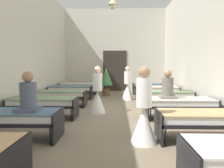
{
  "coord_description": "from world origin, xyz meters",
  "views": [
    {
      "loc": [
        0.2,
        -7.11,
        1.47
      ],
      "look_at": [
        0.0,
        0.01,
        0.9
      ],
      "focal_mm": 35.52,
      "sensor_mm": 36.0,
      "label": 1
    }
  ],
  "objects_px": {
    "bed_left_row_3": "(60,94)",
    "bed_right_row_3": "(166,95)",
    "bed_left_row_5": "(78,86)",
    "nurse_mid_aisle": "(144,116)",
    "bed_left_row_2": "(43,103)",
    "patient_seated_primary": "(28,97)",
    "potted_plant": "(106,78)",
    "bed_left_row_1": "(13,117)",
    "nurse_near_aisle": "(97,96)",
    "nurse_far_aisle": "(128,88)",
    "bed_right_row_1": "(206,119)",
    "bed_right_row_4": "(157,89)",
    "bed_right_row_2": "(180,103)",
    "bed_right_row_5": "(151,86)",
    "bed_left_row_4": "(71,89)",
    "patient_seated_secondary": "(168,88)"
  },
  "relations": [
    {
      "from": "bed_left_row_3",
      "to": "bed_left_row_4",
      "type": "distance_m",
      "value": 1.84
    },
    {
      "from": "bed_left_row_4",
      "to": "patient_seated_secondary",
      "type": "distance_m",
      "value": 5.09
    },
    {
      "from": "bed_right_row_1",
      "to": "bed_left_row_5",
      "type": "relative_size",
      "value": 1.0
    },
    {
      "from": "bed_left_row_2",
      "to": "bed_left_row_4",
      "type": "relative_size",
      "value": 1.0
    },
    {
      "from": "bed_right_row_5",
      "to": "patient_seated_secondary",
      "type": "height_order",
      "value": "patient_seated_secondary"
    },
    {
      "from": "bed_left_row_5",
      "to": "nurse_far_aisle",
      "type": "xyz_separation_m",
      "value": [
        2.55,
        -2.02,
        0.09
      ]
    },
    {
      "from": "bed_right_row_1",
      "to": "bed_left_row_2",
      "type": "distance_m",
      "value": 4.28
    },
    {
      "from": "nurse_near_aisle",
      "to": "bed_left_row_5",
      "type": "bearing_deg",
      "value": -55.53
    },
    {
      "from": "bed_left_row_2",
      "to": "patient_seated_primary",
      "type": "relative_size",
      "value": 2.37
    },
    {
      "from": "bed_left_row_3",
      "to": "nurse_near_aisle",
      "type": "xyz_separation_m",
      "value": [
        1.48,
        -1.14,
        0.09
      ]
    },
    {
      "from": "bed_right_row_2",
      "to": "bed_right_row_5",
      "type": "distance_m",
      "value": 5.51
    },
    {
      "from": "bed_right_row_2",
      "to": "nurse_near_aisle",
      "type": "height_order",
      "value": "nurse_near_aisle"
    },
    {
      "from": "bed_left_row_2",
      "to": "patient_seated_primary",
      "type": "xyz_separation_m",
      "value": [
        0.35,
        -1.88,
        0.43
      ]
    },
    {
      "from": "bed_left_row_1",
      "to": "bed_right_row_3",
      "type": "relative_size",
      "value": 1.0
    },
    {
      "from": "bed_left_row_1",
      "to": "bed_right_row_2",
      "type": "height_order",
      "value": "same"
    },
    {
      "from": "bed_left_row_5",
      "to": "nurse_far_aisle",
      "type": "bearing_deg",
      "value": -38.37
    },
    {
      "from": "bed_left_row_3",
      "to": "patient_seated_primary",
      "type": "height_order",
      "value": "patient_seated_primary"
    },
    {
      "from": "bed_left_row_4",
      "to": "patient_seated_secondary",
      "type": "relative_size",
      "value": 2.37
    },
    {
      "from": "bed_right_row_2",
      "to": "nurse_near_aisle",
      "type": "bearing_deg",
      "value": 163.62
    },
    {
      "from": "bed_right_row_1",
      "to": "potted_plant",
      "type": "distance_m",
      "value": 7.04
    },
    {
      "from": "bed_right_row_4",
      "to": "nurse_mid_aisle",
      "type": "distance_m",
      "value": 5.85
    },
    {
      "from": "bed_left_row_1",
      "to": "bed_right_row_1",
      "type": "relative_size",
      "value": 1.0
    },
    {
      "from": "bed_left_row_2",
      "to": "nurse_near_aisle",
      "type": "relative_size",
      "value": 1.28
    },
    {
      "from": "bed_right_row_2",
      "to": "bed_left_row_5",
      "type": "relative_size",
      "value": 1.0
    },
    {
      "from": "bed_right_row_5",
      "to": "nurse_near_aisle",
      "type": "relative_size",
      "value": 1.28
    },
    {
      "from": "bed_left_row_2",
      "to": "bed_right_row_4",
      "type": "height_order",
      "value": "same"
    },
    {
      "from": "bed_left_row_1",
      "to": "nurse_mid_aisle",
      "type": "height_order",
      "value": "nurse_mid_aisle"
    },
    {
      "from": "bed_left_row_4",
      "to": "bed_right_row_4",
      "type": "xyz_separation_m",
      "value": [
        3.87,
        0.0,
        0.0
      ]
    },
    {
      "from": "bed_left_row_2",
      "to": "nurse_far_aisle",
      "type": "distance_m",
      "value": 4.32
    },
    {
      "from": "bed_right_row_4",
      "to": "patient_seated_secondary",
      "type": "distance_m",
      "value": 3.7
    },
    {
      "from": "bed_left_row_5",
      "to": "patient_seated_secondary",
      "type": "height_order",
      "value": "patient_seated_secondary"
    },
    {
      "from": "nurse_far_aisle",
      "to": "bed_left_row_3",
      "type": "bearing_deg",
      "value": 120.87
    },
    {
      "from": "bed_right_row_5",
      "to": "nurse_mid_aisle",
      "type": "xyz_separation_m",
      "value": [
        -1.25,
        -7.55,
        0.09
      ]
    },
    {
      "from": "patient_seated_secondary",
      "to": "bed_left_row_4",
      "type": "bearing_deg",
      "value": 133.88
    },
    {
      "from": "bed_left_row_5",
      "to": "nurse_mid_aisle",
      "type": "height_order",
      "value": "nurse_mid_aisle"
    },
    {
      "from": "bed_left_row_5",
      "to": "bed_right_row_5",
      "type": "bearing_deg",
      "value": 0.0
    },
    {
      "from": "bed_left_row_5",
      "to": "potted_plant",
      "type": "height_order",
      "value": "potted_plant"
    },
    {
      "from": "bed_left_row_3",
      "to": "bed_right_row_3",
      "type": "relative_size",
      "value": 1.0
    },
    {
      "from": "bed_left_row_2",
      "to": "patient_seated_secondary",
      "type": "xyz_separation_m",
      "value": [
        3.52,
        0.02,
        0.43
      ]
    },
    {
      "from": "bed_left_row_2",
      "to": "bed_left_row_5",
      "type": "bearing_deg",
      "value": 90.0
    },
    {
      "from": "patient_seated_primary",
      "to": "patient_seated_secondary",
      "type": "xyz_separation_m",
      "value": [
        3.17,
        1.9,
        0.0
      ]
    },
    {
      "from": "bed_right_row_1",
      "to": "bed_right_row_4",
      "type": "relative_size",
      "value": 1.0
    },
    {
      "from": "bed_right_row_2",
      "to": "bed_left_row_4",
      "type": "xyz_separation_m",
      "value": [
        -3.87,
        3.67,
        0.0
      ]
    },
    {
      "from": "patient_seated_primary",
      "to": "bed_left_row_5",
      "type": "bearing_deg",
      "value": 92.71
    },
    {
      "from": "bed_right_row_2",
      "to": "patient_seated_primary",
      "type": "distance_m",
      "value": 4.01
    },
    {
      "from": "bed_left_row_5",
      "to": "nurse_near_aisle",
      "type": "height_order",
      "value": "nurse_near_aisle"
    },
    {
      "from": "bed_left_row_3",
      "to": "potted_plant",
      "type": "bearing_deg",
      "value": 62.55
    },
    {
      "from": "bed_left_row_2",
      "to": "nurse_far_aisle",
      "type": "height_order",
      "value": "nurse_far_aisle"
    },
    {
      "from": "bed_right_row_4",
      "to": "patient_seated_primary",
      "type": "distance_m",
      "value": 6.59
    },
    {
      "from": "patient_seated_primary",
      "to": "patient_seated_secondary",
      "type": "distance_m",
      "value": 3.69
    }
  ]
}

